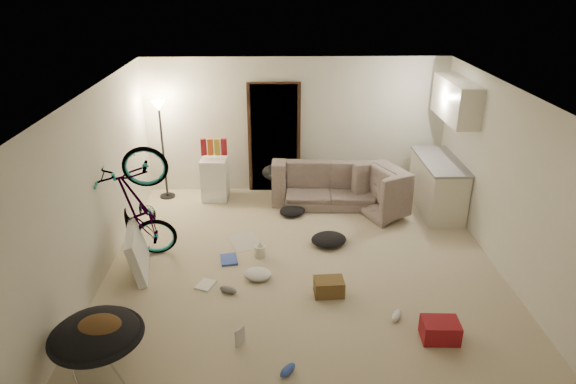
{
  "coord_description": "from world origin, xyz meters",
  "views": [
    {
      "loc": [
        -0.37,
        -6.14,
        3.9
      ],
      "look_at": [
        -0.2,
        0.6,
        0.96
      ],
      "focal_mm": 32.0,
      "sensor_mm": 36.0,
      "label": 1
    }
  ],
  "objects_px": {
    "sofa": "(330,184)",
    "mini_fridge": "(215,179)",
    "kitchen_counter": "(437,186)",
    "armchair": "(396,195)",
    "juicer": "(260,250)",
    "drink_case_a": "(329,287)",
    "bicycle": "(142,230)",
    "drink_case_b": "(440,330)",
    "floor_lamp": "(161,129)",
    "saucer_chair": "(98,342)",
    "tv_box": "(137,251)"
  },
  "relations": [
    {
      "from": "sofa",
      "to": "mini_fridge",
      "type": "relative_size",
      "value": 2.66
    },
    {
      "from": "kitchen_counter",
      "to": "armchair",
      "type": "bearing_deg",
      "value": -175.08
    },
    {
      "from": "sofa",
      "to": "juicer",
      "type": "distance_m",
      "value": 2.36
    },
    {
      "from": "sofa",
      "to": "juicer",
      "type": "relative_size",
      "value": 8.62
    },
    {
      "from": "drink_case_a",
      "to": "kitchen_counter",
      "type": "bearing_deg",
      "value": 46.93
    },
    {
      "from": "bicycle",
      "to": "drink_case_b",
      "type": "distance_m",
      "value": 4.24
    },
    {
      "from": "sofa",
      "to": "drink_case_a",
      "type": "height_order",
      "value": "sofa"
    },
    {
      "from": "floor_lamp",
      "to": "sofa",
      "type": "distance_m",
      "value": 3.17
    },
    {
      "from": "sofa",
      "to": "drink_case_a",
      "type": "bearing_deg",
      "value": 87.28
    },
    {
      "from": "sofa",
      "to": "saucer_chair",
      "type": "xyz_separation_m",
      "value": [
        -2.81,
        -4.36,
        0.1
      ]
    },
    {
      "from": "juicer",
      "to": "floor_lamp",
      "type": "bearing_deg",
      "value": 128.86
    },
    {
      "from": "sofa",
      "to": "tv_box",
      "type": "xyz_separation_m",
      "value": [
        -2.9,
        -2.37,
        0.01
      ]
    },
    {
      "from": "sofa",
      "to": "juicer",
      "type": "bearing_deg",
      "value": 61.74
    },
    {
      "from": "bicycle",
      "to": "tv_box",
      "type": "relative_size",
      "value": 1.88
    },
    {
      "from": "drink_case_b",
      "to": "armchair",
      "type": "bearing_deg",
      "value": 88.97
    },
    {
      "from": "kitchen_counter",
      "to": "mini_fridge",
      "type": "height_order",
      "value": "kitchen_counter"
    },
    {
      "from": "floor_lamp",
      "to": "sofa",
      "type": "xyz_separation_m",
      "value": [
        3.0,
        -0.2,
        -1.0
      ]
    },
    {
      "from": "mini_fridge",
      "to": "kitchen_counter",
      "type": "bearing_deg",
      "value": -4.94
    },
    {
      "from": "armchair",
      "to": "tv_box",
      "type": "distance_m",
      "value": 4.42
    },
    {
      "from": "sofa",
      "to": "kitchen_counter",
      "type": "bearing_deg",
      "value": 169.23
    },
    {
      "from": "saucer_chair",
      "to": "tv_box",
      "type": "xyz_separation_m",
      "value": [
        -0.09,
        1.99,
        -0.09
      ]
    },
    {
      "from": "bicycle",
      "to": "tv_box",
      "type": "height_order",
      "value": "bicycle"
    },
    {
      "from": "drink_case_a",
      "to": "mini_fridge",
      "type": "bearing_deg",
      "value": 116.83
    },
    {
      "from": "tv_box",
      "to": "armchair",
      "type": "bearing_deg",
      "value": 13.98
    },
    {
      "from": "bicycle",
      "to": "tv_box",
      "type": "distance_m",
      "value": 0.38
    },
    {
      "from": "mini_fridge",
      "to": "tv_box",
      "type": "xyz_separation_m",
      "value": [
        -0.82,
        -2.47,
        -0.07
      ]
    },
    {
      "from": "kitchen_counter",
      "to": "drink_case_a",
      "type": "distance_m",
      "value": 3.33
    },
    {
      "from": "floor_lamp",
      "to": "drink_case_b",
      "type": "bearing_deg",
      "value": -46.64
    },
    {
      "from": "armchair",
      "to": "bicycle",
      "type": "height_order",
      "value": "bicycle"
    },
    {
      "from": "mini_fridge",
      "to": "drink_case_a",
      "type": "bearing_deg",
      "value": -56.97
    },
    {
      "from": "floor_lamp",
      "to": "kitchen_counter",
      "type": "xyz_separation_m",
      "value": [
        4.83,
        -0.65,
        -0.87
      ]
    },
    {
      "from": "saucer_chair",
      "to": "drink_case_b",
      "type": "bearing_deg",
      "value": 6.96
    },
    {
      "from": "floor_lamp",
      "to": "armchair",
      "type": "bearing_deg",
      "value": -9.84
    },
    {
      "from": "floor_lamp",
      "to": "drink_case_a",
      "type": "distance_m",
      "value": 4.35
    },
    {
      "from": "saucer_chair",
      "to": "juicer",
      "type": "height_order",
      "value": "saucer_chair"
    },
    {
      "from": "bicycle",
      "to": "saucer_chair",
      "type": "xyz_separation_m",
      "value": [
        0.09,
        -2.33,
        -0.07
      ]
    },
    {
      "from": "mini_fridge",
      "to": "tv_box",
      "type": "bearing_deg",
      "value": -105.19
    },
    {
      "from": "drink_case_b",
      "to": "kitchen_counter",
      "type": "bearing_deg",
      "value": 77.42
    },
    {
      "from": "tv_box",
      "to": "juicer",
      "type": "xyz_separation_m",
      "value": [
        1.68,
        0.36,
        -0.22
      ]
    },
    {
      "from": "armchair",
      "to": "drink_case_a",
      "type": "distance_m",
      "value": 2.86
    },
    {
      "from": "kitchen_counter",
      "to": "mini_fridge",
      "type": "bearing_deg",
      "value": 172.0
    },
    {
      "from": "armchair",
      "to": "bicycle",
      "type": "distance_m",
      "value": 4.29
    },
    {
      "from": "armchair",
      "to": "mini_fridge",
      "type": "relative_size",
      "value": 1.23
    },
    {
      "from": "kitchen_counter",
      "to": "mini_fridge",
      "type": "distance_m",
      "value": 3.95
    },
    {
      "from": "floor_lamp",
      "to": "saucer_chair",
      "type": "relative_size",
      "value": 1.9
    },
    {
      "from": "floor_lamp",
      "to": "drink_case_b",
      "type": "height_order",
      "value": "floor_lamp"
    },
    {
      "from": "drink_case_b",
      "to": "juicer",
      "type": "height_order",
      "value": "drink_case_b"
    },
    {
      "from": "mini_fridge",
      "to": "drink_case_a",
      "type": "relative_size",
      "value": 2.04
    },
    {
      "from": "bicycle",
      "to": "floor_lamp",
      "type": "bearing_deg",
      "value": -3.19
    },
    {
      "from": "floor_lamp",
      "to": "sofa",
      "type": "relative_size",
      "value": 0.87
    }
  ]
}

